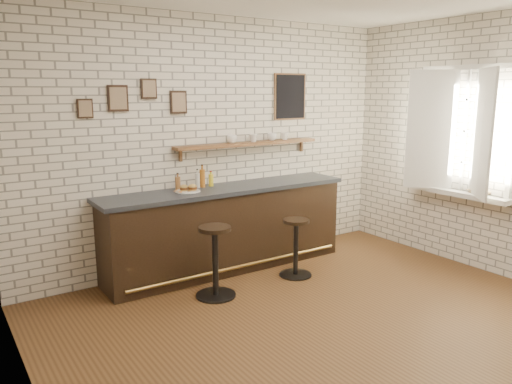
% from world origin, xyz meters
% --- Properties ---
extents(ground, '(5.00, 5.00, 0.00)m').
position_xyz_m(ground, '(0.00, 0.00, 0.00)').
color(ground, brown).
rests_on(ground, ground).
extents(bar_counter, '(3.10, 0.65, 1.01)m').
position_xyz_m(bar_counter, '(-0.04, 1.70, 0.51)').
color(bar_counter, black).
rests_on(bar_counter, ground).
extents(sandwich_plate, '(0.28, 0.28, 0.01)m').
position_xyz_m(sandwich_plate, '(-0.55, 1.71, 1.02)').
color(sandwich_plate, white).
rests_on(sandwich_plate, bar_counter).
extents(ciabatta_sandwich, '(0.22, 0.16, 0.07)m').
position_xyz_m(ciabatta_sandwich, '(-0.54, 1.71, 1.05)').
color(ciabatta_sandwich, tan).
rests_on(ciabatta_sandwich, sandwich_plate).
extents(potato_chips, '(0.26, 0.19, 0.00)m').
position_xyz_m(potato_chips, '(-0.56, 1.71, 1.02)').
color(potato_chips, '#CE8F48').
rests_on(potato_chips, sandwich_plate).
extents(bitters_bottle_brown, '(0.06, 0.06, 0.20)m').
position_xyz_m(bitters_bottle_brown, '(-0.60, 1.86, 1.09)').
color(bitters_bottle_brown, brown).
rests_on(bitters_bottle_brown, bar_counter).
extents(bitters_bottle_white, '(0.06, 0.06, 0.22)m').
position_xyz_m(bitters_bottle_white, '(-0.34, 1.86, 1.10)').
color(bitters_bottle_white, beige).
rests_on(bitters_bottle_white, bar_counter).
extents(bitters_bottle_amber, '(0.07, 0.07, 0.27)m').
position_xyz_m(bitters_bottle_amber, '(-0.28, 1.86, 1.12)').
color(bitters_bottle_amber, '#A75F1B').
rests_on(bitters_bottle_amber, bar_counter).
extents(condiment_bottle_yellow, '(0.06, 0.06, 0.18)m').
position_xyz_m(condiment_bottle_yellow, '(-0.16, 1.86, 1.09)').
color(condiment_bottle_yellow, yellow).
rests_on(condiment_bottle_yellow, bar_counter).
extents(bar_stool_left, '(0.42, 0.42, 0.76)m').
position_xyz_m(bar_stool_left, '(-0.58, 1.04, 0.41)').
color(bar_stool_left, black).
rests_on(bar_stool_left, ground).
extents(bar_stool_right, '(0.39, 0.39, 0.68)m').
position_xyz_m(bar_stool_right, '(0.50, 1.04, 0.36)').
color(bar_stool_right, black).
rests_on(bar_stool_right, ground).
extents(wall_shelf, '(2.00, 0.18, 0.18)m').
position_xyz_m(wall_shelf, '(0.40, 1.90, 1.48)').
color(wall_shelf, brown).
rests_on(wall_shelf, ground).
extents(shelf_cup_a, '(0.14, 0.14, 0.10)m').
position_xyz_m(shelf_cup_a, '(0.16, 1.90, 1.55)').
color(shelf_cup_a, white).
rests_on(shelf_cup_a, wall_shelf).
extents(shelf_cup_b, '(0.15, 0.15, 0.10)m').
position_xyz_m(shelf_cup_b, '(0.47, 1.90, 1.55)').
color(shelf_cup_b, white).
rests_on(shelf_cup_b, wall_shelf).
extents(shelf_cup_c, '(0.15, 0.15, 0.10)m').
position_xyz_m(shelf_cup_c, '(0.76, 1.90, 1.55)').
color(shelf_cup_c, white).
rests_on(shelf_cup_c, wall_shelf).
extents(shelf_cup_d, '(0.12, 0.12, 0.10)m').
position_xyz_m(shelf_cup_d, '(0.96, 1.90, 1.55)').
color(shelf_cup_d, white).
rests_on(shelf_cup_d, wall_shelf).
extents(back_wall_decor, '(2.96, 0.02, 0.56)m').
position_xyz_m(back_wall_decor, '(0.23, 1.98, 2.05)').
color(back_wall_decor, black).
rests_on(back_wall_decor, ground).
extents(window_sill, '(0.20, 1.35, 0.06)m').
position_xyz_m(window_sill, '(2.40, 0.30, 0.90)').
color(window_sill, white).
rests_on(window_sill, ground).
extents(casement_window, '(0.40, 1.30, 1.56)m').
position_xyz_m(casement_window, '(2.36, 0.30, 1.65)').
color(casement_window, white).
rests_on(casement_window, ground).
extents(book_lower, '(0.18, 0.23, 0.02)m').
position_xyz_m(book_lower, '(2.38, 0.03, 0.94)').
color(book_lower, tan).
rests_on(book_lower, window_sill).
extents(book_upper, '(0.22, 0.27, 0.02)m').
position_xyz_m(book_upper, '(2.38, 0.06, 0.96)').
color(book_upper, tan).
rests_on(book_upper, book_lower).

